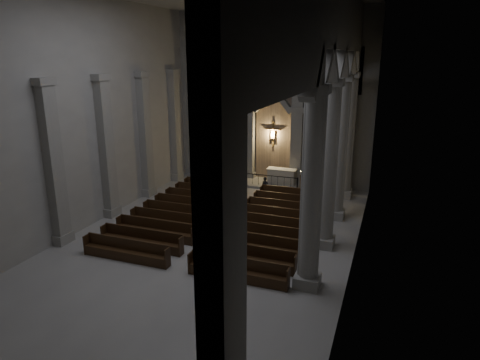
{
  "coord_description": "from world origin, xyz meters",
  "views": [
    {
      "loc": [
        8.21,
        -17.89,
        8.99
      ],
      "look_at": [
        0.62,
        3.0,
        2.48
      ],
      "focal_mm": 32.0,
      "sensor_mm": 36.0,
      "label": 1
    }
  ],
  "objects": [
    {
      "name": "pews",
      "position": [
        0.0,
        2.11,
        0.32
      ],
      "size": [
        9.74,
        10.69,
        0.97
      ],
      "color": "black",
      "rests_on": "ground"
    },
    {
      "name": "altar_rail",
      "position": [
        -0.0,
        9.83,
        0.62
      ],
      "size": [
        4.75,
        0.09,
        0.93
      ],
      "color": "black",
      "rests_on": "ground"
    },
    {
      "name": "candle_stand_left",
      "position": [
        -3.41,
        9.66,
        0.44
      ],
      "size": [
        0.27,
        0.27,
        1.61
      ],
      "color": "olive",
      "rests_on": "ground"
    },
    {
      "name": "left_pilasters",
      "position": [
        -6.75,
        3.5,
        3.91
      ],
      "size": [
        0.6,
        13.0,
        8.03
      ],
      "color": "gray",
      "rests_on": "ground"
    },
    {
      "name": "altar",
      "position": [
        0.97,
        10.75,
        0.68
      ],
      "size": [
        2.09,
        0.84,
        1.06
      ],
      "color": "#BAB3A4",
      "rests_on": "sanctuary_step"
    },
    {
      "name": "room",
      "position": [
        0.0,
        0.0,
        7.6
      ],
      "size": [
        24.0,
        24.1,
        12.0
      ],
      "color": "#A09D97",
      "rests_on": "ground"
    },
    {
      "name": "worshipper",
      "position": [
        0.65,
        7.7,
        0.68
      ],
      "size": [
        0.54,
        0.39,
        1.36
      ],
      "primitive_type": "imported",
      "rotation": [
        0.0,
        0.0,
        -0.14
      ],
      "color": "black",
      "rests_on": "ground"
    },
    {
      "name": "right_arcade",
      "position": [
        5.5,
        1.33,
        7.83
      ],
      "size": [
        1.0,
        24.0,
        12.0
      ],
      "color": "gray",
      "rests_on": "ground"
    },
    {
      "name": "sanctuary_wall",
      "position": [
        0.0,
        11.54,
        6.62
      ],
      "size": [
        14.0,
        0.77,
        12.0
      ],
      "color": "gray",
      "rests_on": "ground"
    },
    {
      "name": "candle_stand_right",
      "position": [
        2.63,
        9.29,
        0.43
      ],
      "size": [
        0.27,
        0.27,
        1.58
      ],
      "color": "olive",
      "rests_on": "ground"
    },
    {
      "name": "sanctuary_step",
      "position": [
        0.0,
        10.6,
        0.07
      ],
      "size": [
        8.5,
        2.6,
        0.15
      ],
      "primitive_type": "cube",
      "color": "gray",
      "rests_on": "ground"
    }
  ]
}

